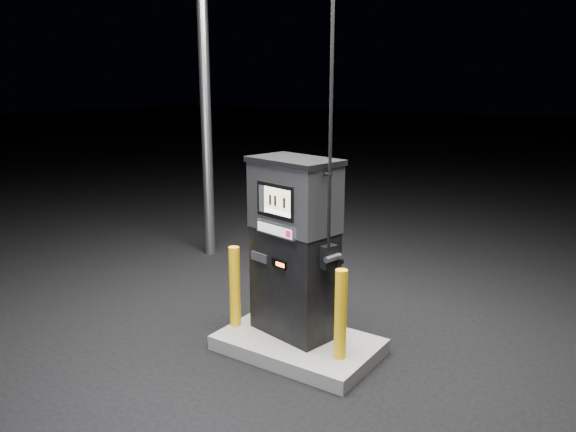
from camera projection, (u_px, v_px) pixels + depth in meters
The scene contains 5 objects.
ground at pixel (298, 351), 5.82m from camera, with size 80.00×80.00×0.00m, color black.
pump_island at pixel (298, 344), 5.80m from camera, with size 1.60×1.00×0.15m, color slate.
fuel_dispenser at pixel (294, 246), 5.69m from camera, with size 1.06×0.72×3.82m.
bollard_left at pixel (235, 286), 5.99m from camera, with size 0.12×0.12×0.88m, color yellow.
bollard_right at pixel (341, 314), 5.28m from camera, with size 0.12×0.12×0.88m, color yellow.
Camera 1 is at (2.89, -4.45, 2.76)m, focal length 35.00 mm.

